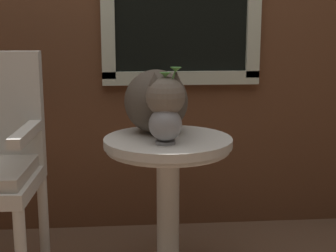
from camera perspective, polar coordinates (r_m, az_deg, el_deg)
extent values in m
cube|color=beige|center=(2.64, 1.52, 5.47)|extent=(0.82, 0.03, 0.07)
cylinder|color=silver|center=(2.16, 0.00, -9.72)|extent=(0.10, 0.10, 0.58)
cylinder|color=silver|center=(2.07, 0.00, -1.83)|extent=(0.53, 0.53, 0.03)
torus|color=silver|center=(2.08, 0.00, -2.57)|extent=(0.51, 0.51, 0.02)
cylinder|color=silver|center=(2.36, -13.90, -10.72)|extent=(0.04, 0.04, 0.44)
cube|color=silver|center=(2.04, -15.74, -0.75)|extent=(0.07, 0.40, 0.04)
ellipsoid|color=brown|center=(2.14, -1.36, 2.81)|extent=(0.31, 0.32, 0.27)
sphere|color=#76695D|center=(1.96, -0.29, 3.37)|extent=(0.16, 0.16, 0.16)
cone|color=brown|center=(1.94, -1.54, 5.38)|extent=(0.05, 0.05, 0.05)
cone|color=brown|center=(1.96, 0.94, 5.44)|extent=(0.05, 0.05, 0.05)
cylinder|color=brown|center=(2.35, -2.33, 1.59)|extent=(0.09, 0.26, 0.06)
cylinder|color=#99999E|center=(1.97, -0.31, -1.85)|extent=(0.08, 0.08, 0.01)
ellipsoid|color=#99999E|center=(1.95, -0.31, 0.18)|extent=(0.13, 0.13, 0.13)
cylinder|color=#99999E|center=(1.94, -0.31, 2.32)|extent=(0.07, 0.07, 0.05)
torus|color=#99999E|center=(1.93, -0.31, 3.02)|extent=(0.09, 0.09, 0.02)
cylinder|color=#47893D|center=(1.93, -0.31, 4.42)|extent=(0.01, 0.02, 0.09)
cone|color=#47893D|center=(1.94, -0.32, 5.83)|extent=(0.04, 0.04, 0.02)
cylinder|color=#47893D|center=(1.93, 0.29, 4.72)|extent=(0.05, 0.02, 0.12)
cone|color=#47893D|center=(1.94, 0.89, 6.43)|extent=(0.04, 0.04, 0.02)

